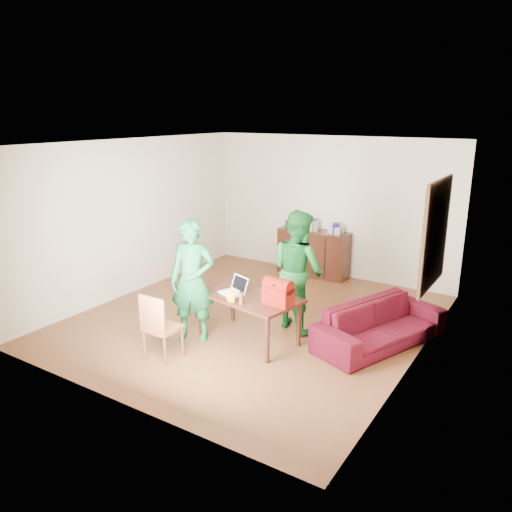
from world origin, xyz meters
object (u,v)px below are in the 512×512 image
Objects in this scene: person_near at (192,281)px; sofa at (380,324)px; table at (248,300)px; person_far at (298,270)px; chair at (162,339)px; red_bag at (278,294)px; bottle at (241,297)px; laptop at (231,291)px.

sofa is (2.30, 1.25, -0.58)m from person_near.
table is 0.88× the size of person_far.
chair reaches higher than table.
red_bag is at bearing 152.73° from sofa.
bottle is (0.79, 0.05, -0.10)m from person_near.
person_far is 1.14m from bottle.
person_far is 1.06m from laptop.
person_far reaches higher than chair.
laptop reaches higher than chair.
person_near reaches higher than red_bag.
person_far is 0.90× the size of sofa.
sofa is at bearing 40.25° from chair.
person_near is at bearing 72.01° from person_far.
red_bag is (0.42, 0.25, 0.05)m from bottle.
person_far is 0.87m from red_bag.
person_near reaches higher than laptop.
sofa is (1.84, 0.97, -0.43)m from laptop.
chair is at bearing 152.16° from sofa.
laptop reaches higher than table.
person_far reaches higher than bottle.
chair is at bearing -93.12° from laptop.
person_far is at bearing 116.23° from sofa.
person_far is at bearing 76.00° from laptop.
red_bag is (0.75, 0.01, 0.10)m from laptop.
table is at bearing 58.21° from chair.
laptop is 0.20× the size of sofa.
laptop is at bearing 79.82° from person_far.
person_far is 1.39m from sofa.
person_near is 4.48× the size of laptop.
person_near reaches higher than sofa.
table is 0.57m from red_bag.
laptop reaches higher than bottle.
chair reaches higher than sofa.
bottle reaches higher than table.
sofa is at bearing 38.76° from table.
person_near is 0.56m from laptop.
red_bag is at bearing 39.70° from chair.
chair is 0.91m from person_near.
laptop is at bearing 66.24° from chair.
chair is at bearing -108.55° from person_near.
bottle is at bearing -61.95° from table.
table is 0.79× the size of sofa.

